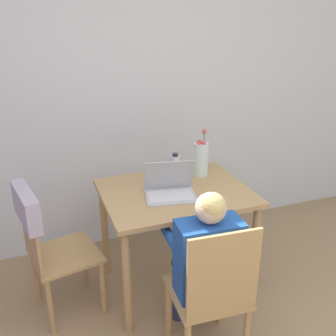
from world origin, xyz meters
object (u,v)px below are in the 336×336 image
(flower_vase, at_px, (201,158))
(chair_spare, at_px, (43,234))
(water_bottle, at_px, (175,167))
(laptop, at_px, (170,187))
(chair_occupied, at_px, (212,294))
(person_seated, at_px, (205,255))

(flower_vase, bearing_deg, chair_spare, -170.78)
(water_bottle, bearing_deg, laptop, -118.56)
(chair_spare, xyz_separation_m, water_bottle, (0.92, 0.17, 0.24))
(flower_vase, distance_m, water_bottle, 0.21)
(chair_occupied, xyz_separation_m, person_seated, (0.01, 0.12, 0.17))
(laptop, bearing_deg, chair_spare, -172.71)
(chair_spare, relative_size, person_seated, 0.89)
(chair_occupied, relative_size, person_seated, 0.88)
(laptop, bearing_deg, person_seated, -77.13)
(laptop, xyz_separation_m, water_bottle, (0.12, 0.22, 0.04))
(chair_spare, relative_size, flower_vase, 2.72)
(person_seated, bearing_deg, flower_vase, -109.01)
(chair_occupied, xyz_separation_m, chair_spare, (-0.81, 0.68, 0.15))
(chair_spare, xyz_separation_m, laptop, (0.80, -0.05, 0.21))
(chair_occupied, bearing_deg, chair_spare, -36.65)
(water_bottle, bearing_deg, person_seated, -98.15)
(person_seated, relative_size, water_bottle, 5.35)
(chair_spare, bearing_deg, chair_occupied, -141.21)
(chair_occupied, height_order, water_bottle, water_bottle)
(chair_spare, bearing_deg, water_bottle, -90.94)
(flower_vase, bearing_deg, person_seated, -112.43)
(chair_spare, bearing_deg, flower_vase, -91.92)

